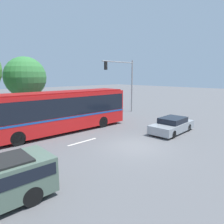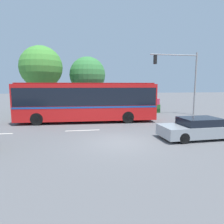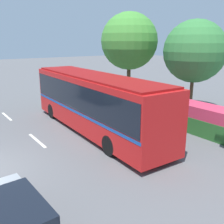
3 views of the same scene
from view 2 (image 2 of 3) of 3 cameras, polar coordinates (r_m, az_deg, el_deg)
ground_plane at (r=11.08m, az=1.92°, el=-8.74°), size 140.00×140.00×0.00m
city_bus at (r=17.00m, az=-7.35°, el=3.53°), size 11.78×2.96×3.36m
sedan_foreground at (r=12.78m, az=23.76°, el=-4.41°), size 4.56×2.05×1.25m
traffic_light_pole at (r=22.04m, az=20.26°, el=10.37°), size 5.17×0.24×6.53m
flowering_hedge at (r=22.49m, az=2.39°, el=1.78°), size 9.13×1.55×1.63m
street_tree_left at (r=23.99m, az=-19.95°, el=12.14°), size 4.74×4.74×7.55m
street_tree_centre at (r=25.39m, az=-7.14°, el=10.68°), size 4.52×4.52×6.72m
lane_stripe_near at (r=13.95m, az=-8.61°, el=-5.34°), size 2.40×0.16×0.01m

